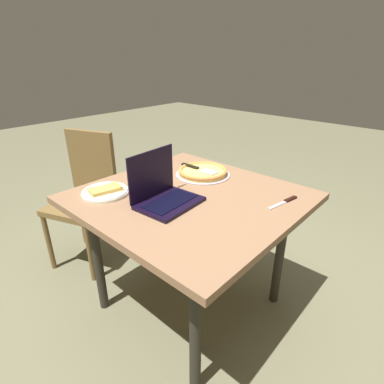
{
  "coord_description": "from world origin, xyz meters",
  "views": [
    {
      "loc": [
        1.05,
        0.96,
        1.41
      ],
      "look_at": [
        0.01,
        0.03,
        0.77
      ],
      "focal_mm": 28.32,
      "sensor_mm": 36.0,
      "label": 1
    }
  ],
  "objects_px": {
    "laptop": "(163,192)",
    "chair_near": "(86,191)",
    "pizza_tray": "(203,172)",
    "pizza_plate": "(106,191)",
    "dining_table": "(190,208)",
    "table_knife": "(286,201)"
  },
  "relations": [
    {
      "from": "laptop",
      "to": "pizza_plate",
      "type": "xyz_separation_m",
      "value": [
        0.13,
        -0.3,
        -0.04
      ]
    },
    {
      "from": "table_knife",
      "to": "dining_table",
      "type": "bearing_deg",
      "value": -57.86
    },
    {
      "from": "pizza_plate",
      "to": "dining_table",
      "type": "bearing_deg",
      "value": 130.23
    },
    {
      "from": "table_knife",
      "to": "pizza_plate",
      "type": "bearing_deg",
      "value": -54.0
    },
    {
      "from": "dining_table",
      "to": "chair_near",
      "type": "xyz_separation_m",
      "value": [
        0.11,
        -0.88,
        -0.14
      ]
    },
    {
      "from": "laptop",
      "to": "chair_near",
      "type": "bearing_deg",
      "value": -92.64
    },
    {
      "from": "pizza_plate",
      "to": "table_knife",
      "type": "relative_size",
      "value": 1.17
    },
    {
      "from": "dining_table",
      "to": "table_knife",
      "type": "distance_m",
      "value": 0.49
    },
    {
      "from": "laptop",
      "to": "pizza_tray",
      "type": "height_order",
      "value": "laptop"
    },
    {
      "from": "dining_table",
      "to": "table_knife",
      "type": "relative_size",
      "value": 5.14
    },
    {
      "from": "laptop",
      "to": "chair_near",
      "type": "height_order",
      "value": "laptop"
    },
    {
      "from": "pizza_tray",
      "to": "pizza_plate",
      "type": "bearing_deg",
      "value": -20.18
    },
    {
      "from": "dining_table",
      "to": "pizza_plate",
      "type": "relative_size",
      "value": 4.37
    },
    {
      "from": "laptop",
      "to": "pizza_tray",
      "type": "relative_size",
      "value": 0.96
    },
    {
      "from": "pizza_plate",
      "to": "chair_near",
      "type": "height_order",
      "value": "chair_near"
    },
    {
      "from": "chair_near",
      "to": "dining_table",
      "type": "bearing_deg",
      "value": 97.25
    },
    {
      "from": "pizza_plate",
      "to": "table_knife",
      "type": "bearing_deg",
      "value": 126.0
    },
    {
      "from": "dining_table",
      "to": "laptop",
      "type": "xyz_separation_m",
      "value": [
        0.15,
        -0.03,
        0.13
      ]
    },
    {
      "from": "dining_table",
      "to": "pizza_tray",
      "type": "distance_m",
      "value": 0.31
    },
    {
      "from": "laptop",
      "to": "pizza_tray",
      "type": "xyz_separation_m",
      "value": [
        -0.41,
        -0.1,
        -0.03
      ]
    },
    {
      "from": "laptop",
      "to": "pizza_plate",
      "type": "distance_m",
      "value": 0.33
    },
    {
      "from": "pizza_tray",
      "to": "chair_near",
      "type": "xyz_separation_m",
      "value": [
        0.38,
        -0.75,
        -0.23
      ]
    }
  ]
}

